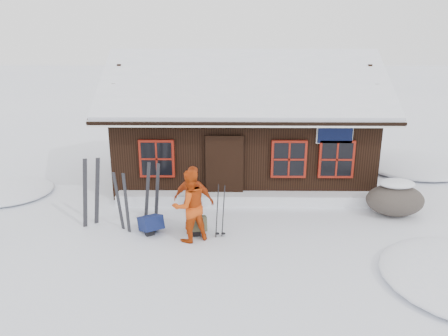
{
  "coord_description": "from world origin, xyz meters",
  "views": [
    {
      "loc": [
        1.05,
        -9.93,
        4.92
      ],
      "look_at": [
        0.9,
        1.68,
        1.3
      ],
      "focal_mm": 35.0,
      "sensor_mm": 36.0,
      "label": 1
    }
  ],
  "objects": [
    {
      "name": "ski_pair_right",
      "position": [
        -1.06,
        1.24,
        0.77
      ],
      "size": [
        0.52,
        0.12,
        1.63
      ],
      "rotation": [
        0.0,
        0.0,
        -0.04
      ],
      "color": "black",
      "rests_on": "ground"
    },
    {
      "name": "ground",
      "position": [
        0.0,
        0.0,
        0.0
      ],
      "size": [
        120.0,
        120.0,
        0.0
      ],
      "primitive_type": "plane",
      "color": "white",
      "rests_on": "ground"
    },
    {
      "name": "skier_crouched",
      "position": [
        0.0,
        1.7,
        0.46
      ],
      "size": [
        0.47,
        0.33,
        0.93
      ],
      "primitive_type": "imported",
      "rotation": [
        0.0,
        0.0,
        -0.07
      ],
      "color": "black",
      "rests_on": "ground"
    },
    {
      "name": "snow_mounds",
      "position": [
        1.65,
        1.86,
        0.0
      ],
      "size": [
        20.6,
        13.2,
        0.48
      ],
      "color": "white",
      "rests_on": "ground"
    },
    {
      "name": "ski_pair_left",
      "position": [
        -2.58,
        0.75,
        0.89
      ],
      "size": [
        0.53,
        0.31,
        1.89
      ],
      "rotation": [
        0.0,
        0.0,
        0.5
      ],
      "color": "black",
      "rests_on": "ground"
    },
    {
      "name": "boulder",
      "position": [
        5.68,
        1.5,
        0.47
      ],
      "size": [
        1.59,
        1.19,
        0.93
      ],
      "color": "#4D443D",
      "rests_on": "ground"
    },
    {
      "name": "skier_orange_right",
      "position": [
        0.16,
        0.22,
        0.89
      ],
      "size": [
        1.13,
        0.72,
        1.79
      ],
      "primitive_type": "imported",
      "rotation": [
        0.0,
        0.0,
        2.85
      ],
      "color": "#B03A12",
      "rests_on": "ground"
    },
    {
      "name": "ski_pair_mid",
      "position": [
        -1.68,
        0.41,
        0.75
      ],
      "size": [
        0.44,
        0.26,
        1.6
      ],
      "rotation": [
        0.0,
        0.0,
        -0.51
      ],
      "color": "black",
      "rests_on": "ground"
    },
    {
      "name": "ski_poles",
      "position": [
        0.83,
        0.05,
        0.67
      ],
      "size": [
        0.25,
        0.13,
        1.42
      ],
      "color": "black",
      "rests_on": "ground"
    },
    {
      "name": "snow_drift",
      "position": [
        1.5,
        2.25,
        0.17
      ],
      "size": [
        7.6,
        0.6,
        0.35
      ],
      "primitive_type": "cube",
      "color": "white",
      "rests_on": "ground"
    },
    {
      "name": "backpack_blue",
      "position": [
        -0.96,
        0.27,
        0.18
      ],
      "size": [
        0.76,
        0.81,
        0.35
      ],
      "primitive_type": "cube",
      "rotation": [
        0.0,
        0.0,
        0.54
      ],
      "color": "#111B49",
      "rests_on": "ground"
    },
    {
      "name": "skier_orange_left",
      "position": [
        0.09,
        -0.14,
        0.91
      ],
      "size": [
        1.1,
        1.03,
        1.81
      ],
      "primitive_type": "imported",
      "rotation": [
        0.0,
        0.0,
        3.65
      ],
      "color": "#C3400D",
      "rests_on": "ground"
    },
    {
      "name": "backpack_olive",
      "position": [
        0.22,
        0.25,
        0.18
      ],
      "size": [
        0.57,
        0.71,
        0.35
      ],
      "primitive_type": "cube",
      "rotation": [
        0.0,
        0.0,
        0.14
      ],
      "color": "#454A35",
      "rests_on": "ground"
    },
    {
      "name": "mountain_hut",
      "position": [
        1.5,
        4.98,
        1.58
      ],
      "size": [
        8.9,
        6.09,
        4.42
      ],
      "color": "black",
      "rests_on": "ground"
    }
  ]
}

